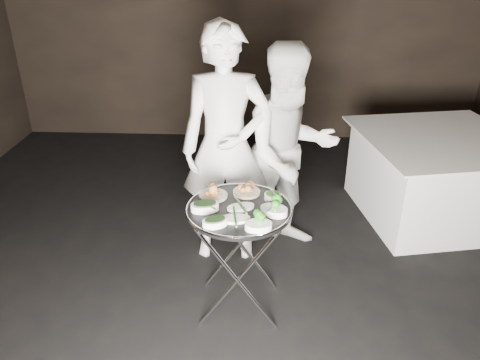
{
  "coord_description": "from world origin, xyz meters",
  "views": [
    {
      "loc": [
        0.22,
        -2.53,
        2.36
      ],
      "look_at": [
        0.09,
        0.26,
        0.95
      ],
      "focal_mm": 35.0,
      "sensor_mm": 36.0,
      "label": 1
    }
  ],
  "objects_px": {
    "serving_tray": "(239,209)",
    "waiter_left": "(226,148)",
    "waiter_right": "(290,153)",
    "tray_stand": "(239,254)",
    "dining_table": "(434,177)"
  },
  "relations": [
    {
      "from": "serving_tray",
      "to": "waiter_left",
      "type": "distance_m",
      "value": 0.72
    },
    {
      "from": "waiter_left",
      "to": "waiter_right",
      "type": "relative_size",
      "value": 1.09
    },
    {
      "from": "tray_stand",
      "to": "dining_table",
      "type": "xyz_separation_m",
      "value": [
        1.78,
        1.39,
        -0.05
      ]
    },
    {
      "from": "waiter_left",
      "to": "waiter_right",
      "type": "bearing_deg",
      "value": 8.18
    },
    {
      "from": "tray_stand",
      "to": "dining_table",
      "type": "distance_m",
      "value": 2.25
    },
    {
      "from": "serving_tray",
      "to": "waiter_left",
      "type": "relative_size",
      "value": 0.37
    },
    {
      "from": "serving_tray",
      "to": "waiter_right",
      "type": "xyz_separation_m",
      "value": [
        0.37,
        0.8,
        0.06
      ]
    },
    {
      "from": "serving_tray",
      "to": "dining_table",
      "type": "bearing_deg",
      "value": 37.98
    },
    {
      "from": "tray_stand",
      "to": "waiter_right",
      "type": "relative_size",
      "value": 0.46
    },
    {
      "from": "tray_stand",
      "to": "waiter_right",
      "type": "distance_m",
      "value": 0.98
    },
    {
      "from": "tray_stand",
      "to": "waiter_left",
      "type": "relative_size",
      "value": 0.42
    },
    {
      "from": "tray_stand",
      "to": "serving_tray",
      "type": "distance_m",
      "value": 0.36
    },
    {
      "from": "serving_tray",
      "to": "waiter_left",
      "type": "xyz_separation_m",
      "value": [
        -0.14,
        0.69,
        0.14
      ]
    },
    {
      "from": "serving_tray",
      "to": "dining_table",
      "type": "relative_size",
      "value": 0.5
    },
    {
      "from": "dining_table",
      "to": "waiter_right",
      "type": "bearing_deg",
      "value": -157.48
    }
  ]
}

